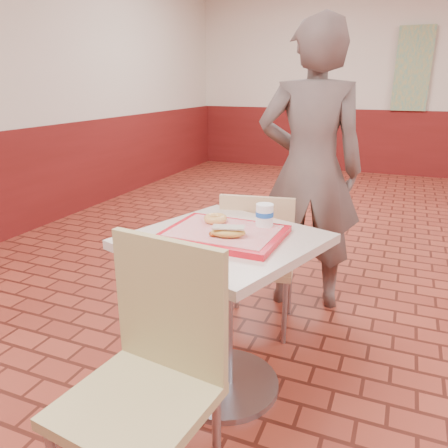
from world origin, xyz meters
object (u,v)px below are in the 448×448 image
at_px(chair_main_front, 150,370).
at_px(long_john_donut, 227,232).
at_px(ring_donut, 215,219).
at_px(main_table, 224,289).
at_px(paper_cup, 265,215).
at_px(customer, 310,171).
at_px(chair_main_back, 258,256).
at_px(serving_tray, 224,234).

height_order(chair_main_front, long_john_donut, chair_main_front).
height_order(chair_main_front, ring_donut, chair_main_front).
bearing_deg(main_table, chair_main_front, -90.05).
bearing_deg(chair_main_front, ring_donut, 103.17).
relative_size(chair_main_front, long_john_donut, 5.91).
height_order(long_john_donut, paper_cup, paper_cup).
relative_size(main_table, long_john_donut, 4.86).
height_order(customer, paper_cup, customer).
xyz_separation_m(chair_main_back, ring_donut, (-0.07, -0.45, 0.35)).
height_order(chair_main_back, ring_donut, chair_main_back).
relative_size(serving_tray, paper_cup, 5.00).
distance_m(ring_donut, paper_cup, 0.23).
relative_size(chair_main_front, chair_main_back, 1.11).
bearing_deg(ring_donut, chair_main_back, 81.37).
bearing_deg(customer, chair_main_front, 71.42).
bearing_deg(serving_tray, chair_main_front, -90.05).
bearing_deg(long_john_donut, main_table, 121.95).
relative_size(chair_main_front, paper_cup, 9.51).
relative_size(ring_donut, paper_cup, 1.08).
distance_m(serving_tray, paper_cup, 0.20).
xyz_separation_m(chair_main_front, serving_tray, (0.00, 0.64, 0.27)).
bearing_deg(paper_cup, main_table, -138.01).
relative_size(serving_tray, ring_donut, 4.64).
bearing_deg(chair_main_back, customer, -118.68).
bearing_deg(serving_tray, customer, 81.39).
relative_size(ring_donut, long_john_donut, 0.67).
bearing_deg(chair_main_front, paper_cup, 86.25).
bearing_deg(serving_tray, chair_main_back, 91.26).
distance_m(chair_main_back, customer, 0.67).
bearing_deg(serving_tray, main_table, -90.00).
relative_size(main_table, paper_cup, 7.82).
xyz_separation_m(main_table, customer, (0.16, 1.03, 0.37)).
xyz_separation_m(main_table, paper_cup, (0.14, 0.13, 0.34)).
xyz_separation_m(ring_donut, long_john_donut, (0.13, -0.17, 0.00)).
bearing_deg(ring_donut, serving_tray, -48.60).
bearing_deg(chair_main_front, main_table, 96.84).
xyz_separation_m(main_table, serving_tray, (0.00, 0.00, 0.27)).
relative_size(customer, long_john_donut, 11.16).
relative_size(customer, serving_tray, 3.60).
relative_size(chair_main_front, customer, 0.53).
xyz_separation_m(serving_tray, ring_donut, (-0.08, 0.09, 0.03)).
relative_size(chair_main_front, serving_tray, 1.90).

